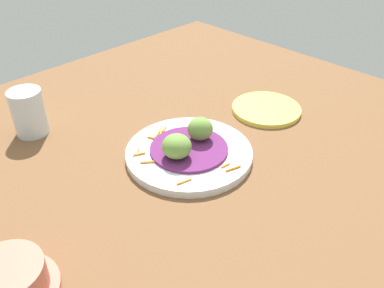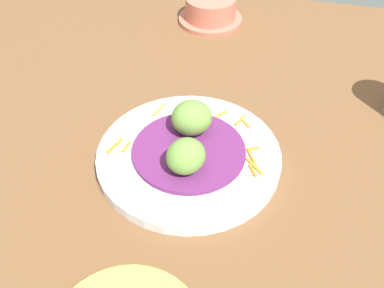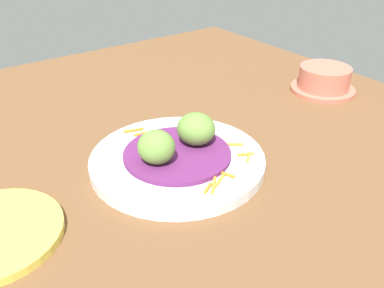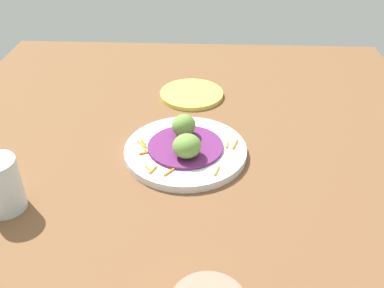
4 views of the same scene
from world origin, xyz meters
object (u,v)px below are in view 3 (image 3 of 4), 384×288
Objects in this scene: main_plate at (177,161)px; guac_scoop_left at (156,147)px; terracotta_bowl at (324,80)px; guac_scoop_center at (196,129)px.

guac_scoop_left is (-0.49, 3.57, 3.67)cm from main_plate.
guac_scoop_center is at bearing 97.64° from terracotta_bowl.
guac_scoop_center is (0.97, -7.13, -0.05)cm from guac_scoop_left.
guac_scoop_center reaches higher than terracotta_bowl.
main_plate is 4.43× the size of guac_scoop_center.
guac_scoop_left is at bearing 97.66° from terracotta_bowl.
main_plate is 5.11cm from guac_scoop_center.
main_plate is 5.14cm from guac_scoop_left.
terracotta_bowl is at bearing -82.35° from main_plate.
guac_scoop_left is 0.41× the size of terracotta_bowl.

